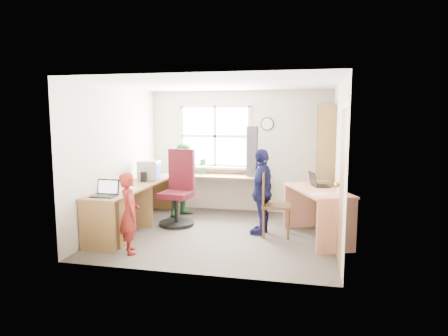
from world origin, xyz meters
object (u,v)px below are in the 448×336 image
l_desk (138,206)px  swivel_chair (178,193)px  person_navy (262,192)px  laptop_left (106,192)px  right_desk (317,203)px  potted_plant (202,166)px  crt_monitor (149,170)px  cd_tower (252,151)px  person_red (129,213)px  bookshelf (325,167)px  wooden_chair (272,201)px  person_green (185,180)px  laptop_right (317,183)px

l_desk → swivel_chair: size_ratio=2.24×
person_navy → laptop_left: bearing=-51.6°
right_desk → potted_plant: size_ratio=4.84×
crt_monitor → laptop_left: crt_monitor is taller
cd_tower → person_red: bearing=-115.1°
right_desk → potted_plant: 2.67m
bookshelf → person_red: 3.58m
wooden_chair → person_green: (-1.74, 0.90, 0.13)m
laptop_right → person_green: bearing=56.8°
right_desk → person_navy: person_navy is taller
swivel_chair → potted_plant: 1.10m
laptop_left → right_desk: bearing=16.9°
crt_monitor → potted_plant: bearing=43.8°
swivel_chair → person_red: bearing=-90.4°
wooden_chair → laptop_right: wooden_chair is taller
wooden_chair → crt_monitor: 2.35m
l_desk → person_navy: size_ratio=2.13×
person_red → person_navy: person_navy is taller
crt_monitor → person_navy: bearing=-16.8°
person_navy → right_desk: bearing=92.4°
swivel_chair → laptop_right: swivel_chair is taller
right_desk → laptop_left: (-3.02, -0.99, 0.23)m
right_desk → swivel_chair: bearing=148.2°
swivel_chair → laptop_right: size_ratio=3.25×
laptop_left → laptop_right: (3.01, 1.24, 0.04)m
crt_monitor → swivel_chair: bearing=-19.8°
person_green → cd_tower: bearing=-49.6°
potted_plant → swivel_chair: bearing=-97.7°
wooden_chair → person_red: person_red is taller
laptop_left → person_navy: (2.15, 1.12, -0.11)m
potted_plant → person_red: bearing=-97.0°
wooden_chair → person_navy: 0.23m
right_desk → laptop_right: bearing=68.5°
laptop_left → laptop_right: 3.26m
right_desk → cd_tower: cd_tower is taller
bookshelf → person_red: bearing=-139.1°
bookshelf → laptop_left: bookshelf is taller
laptop_left → cd_tower: 3.00m
wooden_chair → laptop_left: size_ratio=2.98×
bookshelf → potted_plant: size_ratio=6.72×
l_desk → swivel_chair: bearing=57.4°
crt_monitor → cd_tower: cd_tower is taller
bookshelf → swivel_chair: bookshelf is taller
swivel_chair → laptop_right: bearing=3.4°
bookshelf → laptop_left: 3.81m
laptop_right → person_navy: person_navy is taller
bookshelf → laptop_left: size_ratio=6.06×
right_desk → swivel_chair: size_ratio=1.15×
bookshelf → laptop_right: 0.91m
laptop_left → bookshelf: bearing=32.9°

